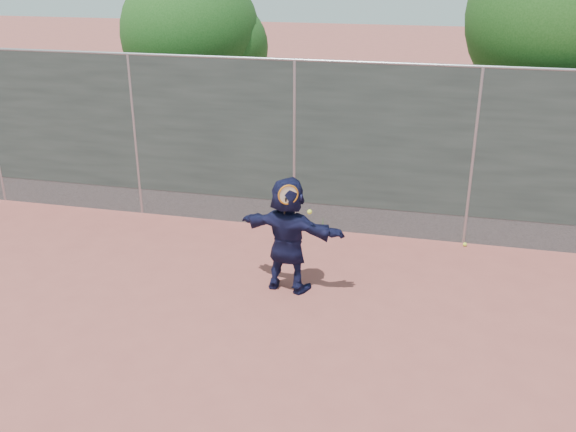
# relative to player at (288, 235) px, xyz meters

# --- Properties ---
(ground) EXTENTS (80.00, 80.00, 0.00)m
(ground) POSITION_rel_player_xyz_m (-0.42, -1.23, -0.87)
(ground) COLOR #9E4C42
(ground) RESTS_ON ground
(player) EXTENTS (1.68, 0.80, 1.74)m
(player) POSITION_rel_player_xyz_m (0.00, 0.00, 0.00)
(player) COLOR #141637
(player) RESTS_ON ground
(ball_ground) EXTENTS (0.07, 0.07, 0.07)m
(ball_ground) POSITION_rel_player_xyz_m (2.60, 2.12, -0.84)
(ball_ground) COLOR #D8EC34
(ball_ground) RESTS_ON ground
(fence) EXTENTS (20.00, 0.06, 3.03)m
(fence) POSITION_rel_player_xyz_m (-0.42, 2.27, 0.71)
(fence) COLOR #38423D
(fence) RESTS_ON ground
(swing_action) EXTENTS (0.47, 0.17, 0.51)m
(swing_action) POSITION_rel_player_xyz_m (0.08, -0.20, 0.65)
(swing_action) COLOR #BF6712
(swing_action) RESTS_ON ground
(tree_left) EXTENTS (3.15, 3.00, 4.53)m
(tree_left) POSITION_rel_player_xyz_m (-3.27, 5.32, 2.07)
(tree_left) COLOR #382314
(tree_left) RESTS_ON ground
(weed_clump) EXTENTS (0.68, 0.07, 0.30)m
(weed_clump) POSITION_rel_player_xyz_m (-0.13, 2.15, -0.74)
(weed_clump) COLOR #387226
(weed_clump) RESTS_ON ground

